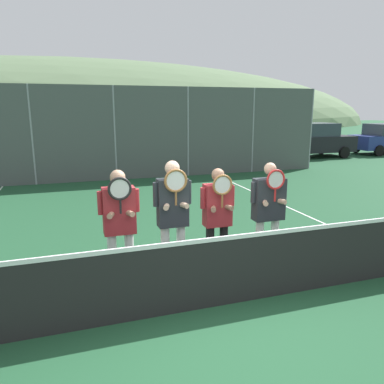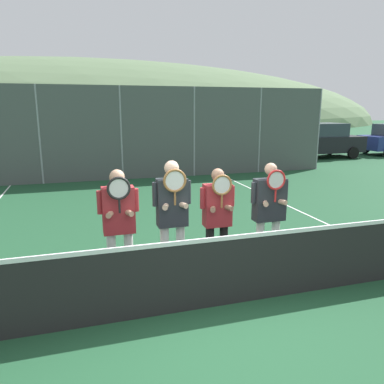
% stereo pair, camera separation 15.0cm
% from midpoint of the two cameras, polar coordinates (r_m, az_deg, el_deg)
% --- Properties ---
extents(ground_plane, '(120.00, 120.00, 0.00)m').
position_cam_midpoint_polar(ground_plane, '(5.18, 1.74, -17.16)').
color(ground_plane, '#1E4C2D').
extents(hill_distant, '(97.17, 53.99, 18.89)m').
position_cam_midpoint_polar(hill_distant, '(61.43, -17.14, 9.77)').
color(hill_distant, '#5B7551').
rests_on(hill_distant, ground_plane).
extents(clubhouse_building, '(15.41, 5.50, 3.23)m').
position_cam_midpoint_polar(clubhouse_building, '(23.15, -16.73, 9.87)').
color(clubhouse_building, beige).
rests_on(clubhouse_building, ground_plane).
extents(fence_back, '(16.53, 0.06, 3.35)m').
position_cam_midpoint_polar(fence_back, '(13.79, -11.98, 8.69)').
color(fence_back, gray).
rests_on(fence_back, ground_plane).
extents(tennis_net, '(10.22, 0.09, 1.07)m').
position_cam_midpoint_polar(tennis_net, '(4.95, 1.78, -12.12)').
color(tennis_net, gray).
rests_on(tennis_net, ground_plane).
extents(court_line_right_sideline, '(0.05, 16.00, 0.01)m').
position_cam_midpoint_polar(court_line_right_sideline, '(9.35, 17.56, -3.88)').
color(court_line_right_sideline, white).
rests_on(court_line_right_sideline, ground_plane).
extents(player_leftmost, '(0.58, 0.34, 1.75)m').
position_cam_midpoint_polar(player_leftmost, '(5.38, -11.77, -4.16)').
color(player_leftmost, white).
rests_on(player_leftmost, ground_plane).
extents(player_center_left, '(0.57, 0.34, 1.85)m').
position_cam_midpoint_polar(player_center_left, '(5.45, -3.72, -3.07)').
color(player_center_left, white).
rests_on(player_center_left, ground_plane).
extents(player_center_right, '(0.55, 0.34, 1.70)m').
position_cam_midpoint_polar(player_center_right, '(5.70, 3.16, -3.40)').
color(player_center_right, black).
rests_on(player_center_right, ground_plane).
extents(player_rightmost, '(0.63, 0.34, 1.75)m').
position_cam_midpoint_polar(player_rightmost, '(6.01, 10.90, -2.35)').
color(player_rightmost, white).
rests_on(player_rightmost, ground_plane).
extents(car_left_of_center, '(4.28, 2.00, 1.84)m').
position_cam_midpoint_polar(car_left_of_center, '(17.23, -13.14, 6.91)').
color(car_left_of_center, black).
rests_on(car_left_of_center, ground_plane).
extents(car_center, '(4.41, 2.05, 1.75)m').
position_cam_midpoint_polar(car_center, '(18.35, 3.17, 7.45)').
color(car_center, silver).
rests_on(car_center, ground_plane).
extents(car_right_of_center, '(4.72, 2.06, 1.79)m').
position_cam_midpoint_polar(car_right_of_center, '(20.84, 17.20, 7.59)').
color(car_right_of_center, black).
rests_on(car_right_of_center, ground_plane).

